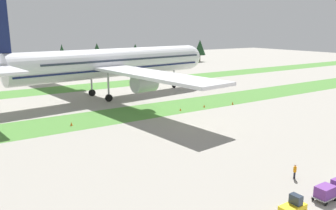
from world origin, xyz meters
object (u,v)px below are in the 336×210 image
at_px(airliner, 108,63).
at_px(cargo_dolly_lead, 325,192).
at_px(baggage_tug, 293,207).
at_px(taxiway_marker_0, 71,124).
at_px(ground_crew_loader, 295,171).
at_px(taxiway_marker_2, 180,110).
at_px(taxiway_marker_1, 204,106).
at_px(taxiway_marker_3, 233,103).

xyz_separation_m(airliner, cargo_dolly_lead, (-2.82, -60.30, -7.67)).
distance_m(baggage_tug, taxiway_marker_0, 41.21).
distance_m(cargo_dolly_lead, ground_crew_loader, 5.19).
relative_size(cargo_dolly_lead, taxiway_marker_0, 3.19).
height_order(cargo_dolly_lead, taxiway_marker_2, cargo_dolly_lead).
relative_size(taxiway_marker_0, taxiway_marker_1, 1.26).
xyz_separation_m(taxiway_marker_0, taxiway_marker_3, (36.05, -3.05, -0.02)).
distance_m(cargo_dolly_lead, taxiway_marker_0, 42.43).
bearing_deg(taxiway_marker_3, ground_crew_loader, -123.24).
height_order(airliner, cargo_dolly_lead, airliner).
bearing_deg(airliner, ground_crew_loader, -8.03).
bearing_deg(baggage_tug, ground_crew_loader, -54.52).
height_order(airliner, taxiway_marker_0, airliner).
xyz_separation_m(baggage_tug, cargo_dolly_lead, (5.02, 0.04, 0.10)).
bearing_deg(taxiway_marker_0, taxiway_marker_1, -3.22).
bearing_deg(cargo_dolly_lead, ground_crew_loader, -20.36).
distance_m(ground_crew_loader, taxiway_marker_0, 38.46).
relative_size(baggage_tug, taxiway_marker_0, 3.77).
height_order(taxiway_marker_1, taxiway_marker_3, taxiway_marker_3).
bearing_deg(ground_crew_loader, taxiway_marker_0, -91.08).
bearing_deg(airliner, baggage_tug, -14.35).
distance_m(taxiway_marker_0, taxiway_marker_1, 28.99).
xyz_separation_m(airliner, taxiway_marker_0, (-15.84, -19.92, -8.24)).
bearing_deg(ground_crew_loader, taxiway_marker_2, -126.85).
bearing_deg(taxiway_marker_0, taxiway_marker_2, -3.31).
xyz_separation_m(ground_crew_loader, taxiway_marker_0, (-14.78, 35.50, -0.60)).
distance_m(baggage_tug, ground_crew_loader, 8.39).
bearing_deg(taxiway_marker_2, taxiway_marker_3, -7.44).
relative_size(ground_crew_loader, taxiway_marker_0, 2.51).
relative_size(airliner, taxiway_marker_3, 114.47).
relative_size(baggage_tug, taxiway_marker_2, 5.53).
relative_size(cargo_dolly_lead, taxiway_marker_2, 4.69).
bearing_deg(cargo_dolly_lead, taxiway_marker_3, -32.16).
bearing_deg(taxiway_marker_3, taxiway_marker_1, 168.71).
height_order(taxiway_marker_0, taxiway_marker_3, taxiway_marker_0).
distance_m(baggage_tug, taxiway_marker_3, 46.74).
bearing_deg(taxiway_marker_2, baggage_tug, -110.71).
distance_m(airliner, baggage_tug, 61.34).
xyz_separation_m(baggage_tug, taxiway_marker_0, (-7.99, 40.42, -0.47)).
relative_size(cargo_dolly_lead, taxiway_marker_3, 3.34).
xyz_separation_m(airliner, ground_crew_loader, (-1.05, -55.41, -7.64)).
distance_m(airliner, taxiway_marker_0, 26.75).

